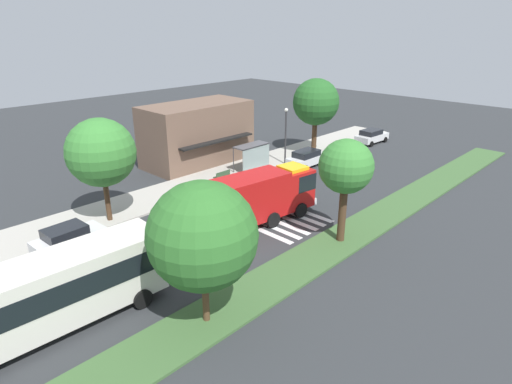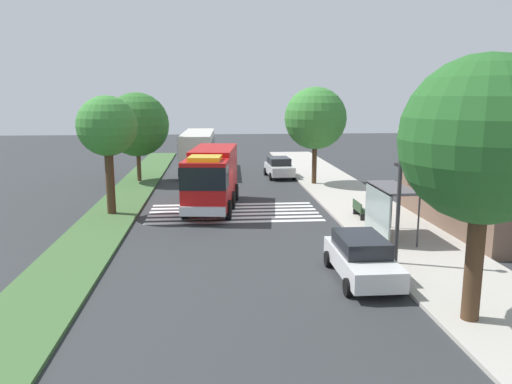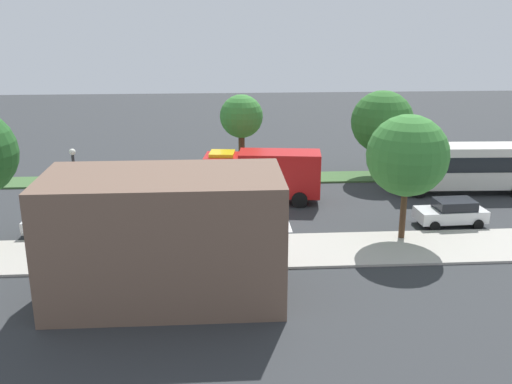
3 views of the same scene
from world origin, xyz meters
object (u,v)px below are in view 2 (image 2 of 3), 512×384
(bench_near_shelter, at_px, (360,209))
(median_tree_west, at_px, (107,127))
(bus_stop_shelter, at_px, (385,201))
(sidewalk_tree_far_west, at_px, (315,118))
(fire_truck, at_px, (211,176))
(parked_car_west, at_px, (279,167))
(street_lamp, at_px, (400,182))
(sidewalk_tree_center, at_px, (485,141))
(parked_car_mid, at_px, (362,257))
(transit_bus, at_px, (198,149))
(median_tree_far_west, at_px, (137,125))

(bench_near_shelter, distance_m, median_tree_west, 14.77)
(median_tree_west, bearing_deg, bus_stop_shelter, 66.05)
(bus_stop_shelter, bearing_deg, sidewalk_tree_far_west, -178.71)
(fire_truck, height_order, bench_near_shelter, fire_truck)
(bench_near_shelter, bearing_deg, sidewalk_tree_far_west, -178.14)
(bus_stop_shelter, relative_size, sidewalk_tree_far_west, 0.48)
(fire_truck, relative_size, parked_car_west, 1.95)
(bus_stop_shelter, relative_size, street_lamp, 0.63)
(sidewalk_tree_center, bearing_deg, median_tree_west, -138.09)
(bus_stop_shelter, distance_m, bench_near_shelter, 4.20)
(fire_truck, height_order, bus_stop_shelter, fire_truck)
(sidewalk_tree_far_west, bearing_deg, parked_car_mid, -6.28)
(median_tree_west, bearing_deg, parked_car_west, 138.22)
(sidewalk_tree_far_west, bearing_deg, street_lamp, -1.22)
(parked_car_mid, distance_m, sidewalk_tree_far_west, 20.55)
(parked_car_west, xyz_separation_m, bus_stop_shelter, (18.88, 2.54, 1.02))
(street_lamp, bearing_deg, transit_bus, -161.75)
(sidewalk_tree_far_west, height_order, sidewalk_tree_center, sidewalk_tree_center)
(transit_bus, bearing_deg, street_lamp, -159.74)
(fire_truck, xyz_separation_m, street_lamp, (10.86, 7.42, 1.41))
(fire_truck, relative_size, transit_bus, 0.81)
(fire_truck, distance_m, sidewalk_tree_center, 18.23)
(parked_car_west, height_order, median_tree_west, median_tree_west)
(parked_car_mid, bearing_deg, bus_stop_shelter, 152.96)
(median_tree_far_west, bearing_deg, fire_truck, 29.37)
(transit_bus, distance_m, bench_near_shelter, 20.73)
(parked_car_west, height_order, street_lamp, street_lamp)
(parked_car_mid, relative_size, street_lamp, 0.84)
(bus_stop_shelter, relative_size, median_tree_west, 0.52)
(parked_car_west, bearing_deg, bus_stop_shelter, 4.53)
(parked_car_west, bearing_deg, fire_truck, -28.74)
(parked_car_west, relative_size, median_tree_west, 0.65)
(fire_truck, distance_m, bus_stop_shelter, 10.85)
(sidewalk_tree_center, bearing_deg, bus_stop_shelter, 177.82)
(median_tree_far_west, bearing_deg, median_tree_west, 0.00)
(transit_bus, bearing_deg, sidewalk_tree_center, -161.95)
(bus_stop_shelter, xyz_separation_m, sidewalk_tree_far_west, (-15.03, -0.34, 3.20))
(sidewalk_tree_center, bearing_deg, sidewalk_tree_far_west, 180.00)
(transit_bus, relative_size, street_lamp, 1.89)
(transit_bus, xyz_separation_m, sidewalk_tree_far_west, (7.40, 9.01, 2.97))
(transit_bus, distance_m, sidewalk_tree_far_west, 12.03)
(fire_truck, relative_size, median_tree_west, 1.27)
(parked_car_west, relative_size, bench_near_shelter, 2.72)
(sidewalk_tree_far_west, relative_size, median_tree_far_west, 1.06)
(bench_near_shelter, xyz_separation_m, sidewalk_tree_far_west, (-11.03, -0.36, 4.50))
(parked_car_mid, xyz_separation_m, sidewalk_tree_far_west, (-19.99, 2.20, 4.24))
(sidewalk_tree_center, relative_size, median_tree_far_west, 1.14)
(transit_bus, bearing_deg, median_tree_west, 166.41)
(street_lamp, distance_m, median_tree_far_west, 24.85)
(fire_truck, relative_size, bus_stop_shelter, 2.43)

